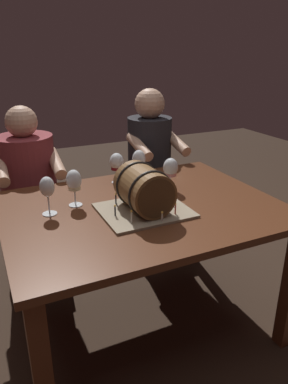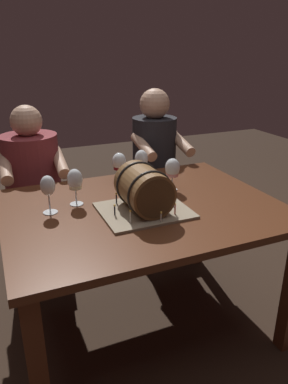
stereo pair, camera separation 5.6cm
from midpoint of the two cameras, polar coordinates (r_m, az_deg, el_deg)
ground_plane at (r=2.21m, az=0.57°, el=-19.67°), size 8.00×8.00×0.00m
dining_table at (r=1.85m, az=0.64°, el=-4.93°), size 1.34×1.01×0.73m
barrel_cake at (r=1.70m, az=0.93°, el=0.09°), size 0.41×0.34×0.23m
wine_glass_red at (r=2.08m, az=-3.12°, el=4.55°), size 0.08×0.08×0.18m
wine_glass_white at (r=1.80m, az=-9.83°, el=1.68°), size 0.07×0.07×0.18m
wine_glass_amber at (r=2.09m, az=0.36°, el=4.91°), size 0.08×0.08×0.19m
wine_glass_empty at (r=1.73m, az=-13.85°, el=0.77°), size 0.07×0.07×0.19m
wine_glass_rose at (r=1.97m, az=5.25°, el=3.56°), size 0.08×0.08×0.18m
person_seated_left at (r=2.49m, az=-15.92°, el=-1.01°), size 0.39×0.47×1.13m
person_seated_right at (r=2.71m, az=2.17°, el=1.94°), size 0.35×0.45×1.20m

